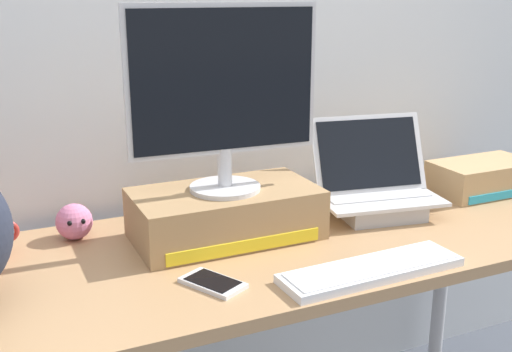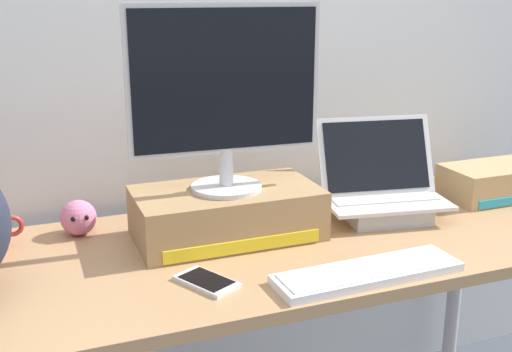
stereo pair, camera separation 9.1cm
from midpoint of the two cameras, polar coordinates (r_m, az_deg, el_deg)
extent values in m
cube|color=silver|center=(1.88, -7.24, 14.46)|extent=(7.00, 0.10, 2.60)
cube|color=#A87F56|center=(1.60, -1.64, -6.73)|extent=(1.88, 0.68, 0.03)
cylinder|color=#B2B2B7|center=(2.40, 15.51, -8.80)|extent=(0.05, 0.05, 0.72)
cube|color=#9E7A51|center=(1.62, -4.41, -3.44)|extent=(0.47, 0.25, 0.13)
cube|color=yellow|center=(1.52, -2.66, -6.45)|extent=(0.40, 0.00, 0.03)
cylinder|color=silver|center=(1.60, -4.46, -1.07)|extent=(0.18, 0.18, 0.01)
cylinder|color=silver|center=(1.58, -4.51, 0.82)|extent=(0.04, 0.04, 0.10)
cube|color=silver|center=(1.53, -4.69, 8.70)|extent=(0.48, 0.04, 0.36)
cube|color=black|center=(1.52, -4.57, 8.65)|extent=(0.46, 0.03, 0.34)
cube|color=#ADADB2|center=(1.81, 9.52, -2.79)|extent=(0.25, 0.23, 0.05)
cube|color=silver|center=(1.80, 9.56, -1.94)|extent=(0.37, 0.28, 0.01)
cube|color=#B7B7BC|center=(1.81, 9.35, -1.58)|extent=(0.31, 0.17, 0.00)
cube|color=silver|center=(1.83, 8.82, 2.00)|extent=(0.35, 0.15, 0.21)
cube|color=black|center=(1.83, 8.88, 2.02)|extent=(0.31, 0.13, 0.19)
cube|color=white|center=(1.44, 8.70, -8.48)|extent=(0.44, 0.13, 0.02)
cube|color=silver|center=(1.44, 8.72, -8.07)|extent=(0.41, 0.11, 0.00)
torus|color=#B2332D|center=(1.65, -23.18, -4.70)|extent=(0.06, 0.01, 0.06)
cube|color=silver|center=(1.39, -5.86, -9.69)|extent=(0.13, 0.16, 0.01)
cube|color=black|center=(1.39, -5.87, -9.48)|extent=(0.11, 0.13, 0.00)
sphere|color=#CC7099|center=(1.69, -17.72, -3.99)|extent=(0.09, 0.09, 0.09)
sphere|color=black|center=(1.64, -18.13, -4.13)|extent=(0.01, 0.01, 0.01)
sphere|color=black|center=(1.65, -17.01, -3.99)|extent=(0.01, 0.01, 0.01)
cube|color=tan|center=(2.08, 18.75, -0.09)|extent=(0.32, 0.18, 0.10)
cube|color=#2899BC|center=(2.03, 20.42, -1.65)|extent=(0.27, 0.00, 0.02)
camera|label=1|loc=(0.05, -91.70, -0.51)|focal=43.95mm
camera|label=2|loc=(0.05, 88.30, 0.51)|focal=43.95mm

